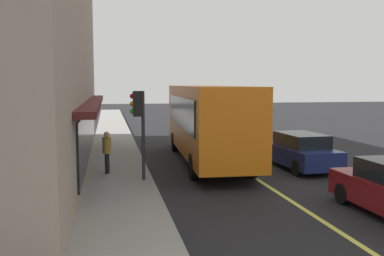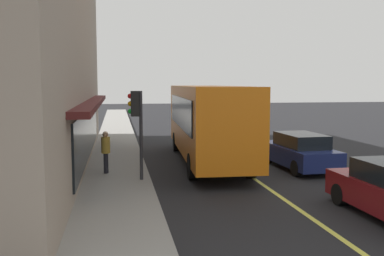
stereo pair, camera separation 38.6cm
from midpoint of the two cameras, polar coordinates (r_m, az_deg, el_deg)
The scene contains 7 objects.
ground at distance 20.27m, azimuth 5.52°, elevation -4.45°, with size 120.00×120.00×0.00m, color black.
sidewalk at distance 19.55m, azimuth -9.27°, elevation -4.65°, with size 80.00×2.45×0.15m, color gray.
lane_centre_stripe at distance 20.27m, azimuth 5.52°, elevation -4.44°, with size 36.00×0.16×0.01m, color #D8D14C.
bus at distance 19.90m, azimuth 2.55°, elevation 1.15°, with size 11.24×3.05×3.50m.
traffic_light at distance 15.59m, azimuth -6.60°, elevation 1.85°, with size 0.30×0.52×3.20m.
car_navy at distance 19.05m, azimuth 14.51°, elevation -3.01°, with size 4.38×2.03×1.52m.
pedestrian_near_storefront at distance 17.07m, azimuth -10.62°, elevation -2.63°, with size 0.34×0.34×1.63m.
Camera 2 is at (-19.27, 5.12, 3.60)m, focal length 40.68 mm.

